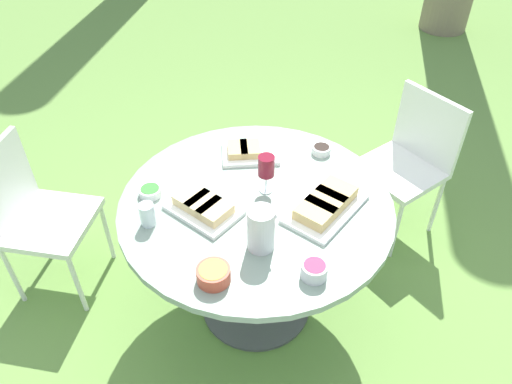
{
  "coord_description": "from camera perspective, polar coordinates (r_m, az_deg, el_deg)",
  "views": [
    {
      "loc": [
        -0.01,
        -1.68,
        2.29
      ],
      "look_at": [
        0.0,
        0.0,
        0.83
      ],
      "focal_mm": 35.0,
      "sensor_mm": 36.0,
      "label": 1
    }
  ],
  "objects": [
    {
      "name": "bowl_fries",
      "position": [
        1.94,
        -4.89,
        -9.31
      ],
      "size": [
        0.13,
        0.13,
        0.06
      ],
      "color": "#B74733",
      "rests_on": "dining_table"
    },
    {
      "name": "platter_charcuterie",
      "position": [
        2.23,
        7.97,
        -1.46
      ],
      "size": [
        0.42,
        0.45,
        0.07
      ],
      "color": "white",
      "rests_on": "dining_table"
    },
    {
      "name": "chair_near_right",
      "position": [
        2.84,
        -24.2,
        -1.91
      ],
      "size": [
        0.49,
        0.51,
        0.89
      ],
      "color": "silver",
      "rests_on": "ground_plane"
    },
    {
      "name": "platter_bread_main",
      "position": [
        2.22,
        -6.04,
        -1.66
      ],
      "size": [
        0.38,
        0.36,
        0.06
      ],
      "color": "white",
      "rests_on": "dining_table"
    },
    {
      "name": "chair_near_left",
      "position": [
        3.09,
        17.26,
        3.98
      ],
      "size": [
        0.6,
        0.6,
        0.89
      ],
      "color": "silver",
      "rests_on": "ground_plane"
    },
    {
      "name": "ground_plane",
      "position": [
        2.84,
        -0.0,
        -12.72
      ],
      "size": [
        40.0,
        40.0,
        0.0
      ],
      "primitive_type": "plane",
      "color": "#668E42"
    },
    {
      "name": "cup_water_near",
      "position": [
        2.18,
        -12.31,
        -2.52
      ],
      "size": [
        0.07,
        0.07,
        0.11
      ],
      "color": "silver",
      "rests_on": "dining_table"
    },
    {
      "name": "dining_table",
      "position": [
        2.36,
        -0.0,
        -3.51
      ],
      "size": [
        1.25,
        1.25,
        0.77
      ],
      "color": "#4C4C51",
      "rests_on": "ground_plane"
    },
    {
      "name": "bowl_salad",
      "position": [
        2.35,
        -11.99,
        0.1
      ],
      "size": [
        0.1,
        0.1,
        0.04
      ],
      "color": "white",
      "rests_on": "dining_table"
    },
    {
      "name": "platter_sandwich_side",
      "position": [
        2.53,
        -0.99,
        4.65
      ],
      "size": [
        0.3,
        0.22,
        0.06
      ],
      "color": "white",
      "rests_on": "dining_table"
    },
    {
      "name": "wine_glass",
      "position": [
        2.24,
        1.18,
        2.88
      ],
      "size": [
        0.08,
        0.08,
        0.2
      ],
      "color": "silver",
      "rests_on": "dining_table"
    },
    {
      "name": "bowl_dip_red",
      "position": [
        1.96,
        6.67,
        -8.82
      ],
      "size": [
        0.1,
        0.1,
        0.06
      ],
      "color": "silver",
      "rests_on": "dining_table"
    },
    {
      "name": "bowl_olives",
      "position": [
        2.57,
        7.48,
        4.86
      ],
      "size": [
        0.1,
        0.1,
        0.04
      ],
      "color": "white",
      "rests_on": "dining_table"
    },
    {
      "name": "water_pitcher",
      "position": [
        2.0,
        0.58,
        -4.28
      ],
      "size": [
        0.12,
        0.11,
        0.2
      ],
      "color": "silver",
      "rests_on": "dining_table"
    }
  ]
}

